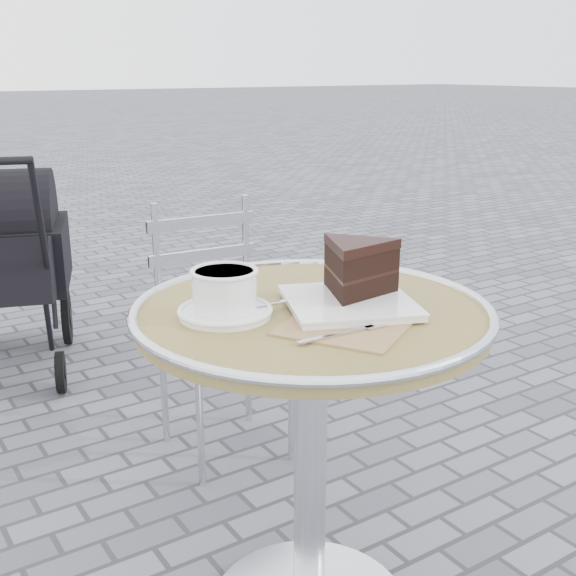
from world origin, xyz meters
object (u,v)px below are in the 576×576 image
cafe_table (311,384)px  cake_plate_set (354,276)px  cappuccino_set (226,295)px  bistro_chair (213,298)px  baby_stroller (9,269)px

cafe_table → cake_plate_set: bearing=-17.1°
cappuccino_set → cafe_table: bearing=-41.4°
bistro_chair → cappuccino_set: bearing=-111.3°
cappuccino_set → cake_plate_set: cake_plate_set is taller
bistro_chair → cafe_table: bearing=-99.8°
cake_plate_set → bistro_chair: 0.91m
cafe_table → cake_plate_set: size_ratio=1.94×
cappuccino_set → baby_stroller: (-0.02, 1.79, -0.36)m
bistro_chair → baby_stroller: baby_stroller is taller
cafe_table → bistro_chair: bistro_chair is taller
cappuccino_set → baby_stroller: size_ratio=0.22×
cafe_table → cake_plate_set: (0.08, -0.03, 0.22)m
bistro_chair → baby_stroller: 1.09m
cafe_table → cappuccino_set: 0.27m
bistro_chair → baby_stroller: (-0.39, 1.02, -0.08)m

